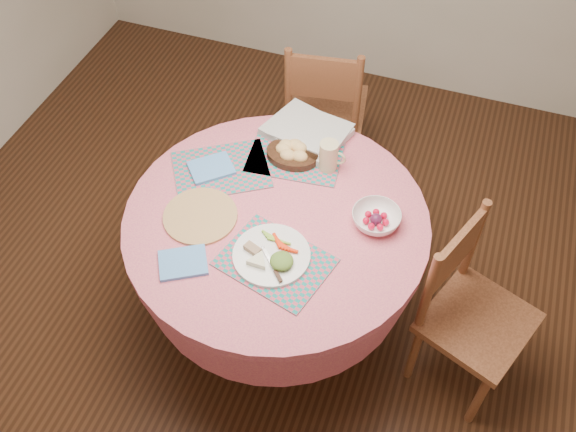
% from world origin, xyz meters
% --- Properties ---
extents(ground, '(4.00, 4.00, 0.00)m').
position_xyz_m(ground, '(0.00, 0.00, 0.00)').
color(ground, '#331C0F').
rests_on(ground, ground).
extents(room_envelope, '(4.01, 4.01, 2.71)m').
position_xyz_m(room_envelope, '(0.00, 0.00, 1.71)').
color(room_envelope, silver).
rests_on(room_envelope, ground).
extents(dining_table, '(1.24, 1.24, 0.75)m').
position_xyz_m(dining_table, '(0.00, 0.00, 0.56)').
color(dining_table, '#E06872').
rests_on(dining_table, ground).
extents(chair_right, '(0.52, 0.53, 0.90)m').
position_xyz_m(chair_right, '(0.83, 0.02, 0.47)').
color(chair_right, brown).
rests_on(chair_right, ground).
extents(chair_back, '(0.48, 0.47, 0.92)m').
position_xyz_m(chair_back, '(-0.10, 1.02, 0.48)').
color(chair_back, brown).
rests_on(chair_back, ground).
extents(placemat_front, '(0.46, 0.39, 0.01)m').
position_xyz_m(placemat_front, '(0.07, -0.21, 0.75)').
color(placemat_front, '#167F79').
rests_on(placemat_front, dining_table).
extents(placemat_left, '(0.50, 0.47, 0.01)m').
position_xyz_m(placemat_left, '(-0.31, 0.17, 0.75)').
color(placemat_left, '#167F79').
rests_on(placemat_left, dining_table).
extents(placemat_back, '(0.43, 0.34, 0.01)m').
position_xyz_m(placemat_back, '(-0.04, 0.36, 0.75)').
color(placemat_back, '#167F79').
rests_on(placemat_back, dining_table).
extents(wicker_trivet, '(0.30, 0.30, 0.01)m').
position_xyz_m(wicker_trivet, '(-0.29, -0.10, 0.76)').
color(wicker_trivet, '#A17345').
rests_on(wicker_trivet, dining_table).
extents(napkin_near, '(0.23, 0.21, 0.01)m').
position_xyz_m(napkin_near, '(-0.25, -0.33, 0.76)').
color(napkin_near, '#5490D8').
rests_on(napkin_near, dining_table).
extents(napkin_far, '(0.23, 0.22, 0.01)m').
position_xyz_m(napkin_far, '(-0.35, 0.16, 0.76)').
color(napkin_far, '#5490D8').
rests_on(napkin_far, placemat_left).
extents(dinner_plate, '(0.30, 0.30, 0.05)m').
position_xyz_m(dinner_plate, '(0.06, -0.20, 0.77)').
color(dinner_plate, white).
rests_on(dinner_plate, placemat_front).
extents(bread_bowl, '(0.23, 0.23, 0.08)m').
position_xyz_m(bread_bowl, '(-0.05, 0.34, 0.79)').
color(bread_bowl, black).
rests_on(bread_bowl, placemat_back).
extents(latte_mug, '(0.12, 0.08, 0.14)m').
position_xyz_m(latte_mug, '(0.12, 0.33, 0.82)').
color(latte_mug, '#CCBD8C').
rests_on(latte_mug, placemat_back).
extents(fruit_bowl, '(0.23, 0.23, 0.06)m').
position_xyz_m(fruit_bowl, '(0.38, 0.10, 0.78)').
color(fruit_bowl, white).
rests_on(fruit_bowl, dining_table).
extents(newspaper_stack, '(0.41, 0.37, 0.04)m').
position_xyz_m(newspaper_stack, '(-0.03, 0.50, 0.78)').
color(newspaper_stack, silver).
rests_on(newspaper_stack, dining_table).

